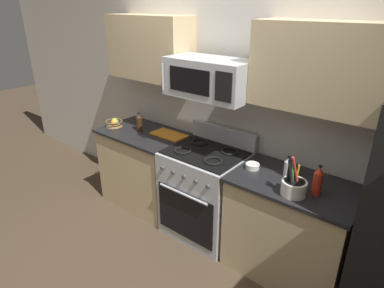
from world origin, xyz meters
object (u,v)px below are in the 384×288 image
object	(u,v)px
utensil_crock	(294,186)
prep_bowl	(252,166)
bottle_vinegar	(288,167)
cutting_board	(169,135)
bottle_hot_sauce	(318,181)
fruit_basket	(114,123)
microwave	(209,78)
range_oven	(205,192)
bottle_soy	(139,122)

from	to	relation	value
utensil_crock	prep_bowl	world-z (taller)	utensil_crock
prep_bowl	bottle_vinegar	bearing A→B (deg)	13.71
cutting_board	bottle_hot_sauce	bearing A→B (deg)	-5.78
bottle_vinegar	cutting_board	bearing A→B (deg)	178.39
fruit_basket	bottle_vinegar	xyz separation A→B (m)	(2.08, 0.16, 0.04)
microwave	bottle_hot_sauce	world-z (taller)	microwave
range_oven	bottle_soy	distance (m)	1.10
bottle_soy	utensil_crock	bearing A→B (deg)	-5.59
range_oven	fruit_basket	bearing A→B (deg)	-176.08
microwave	utensil_crock	bearing A→B (deg)	-12.17
range_oven	cutting_board	xyz separation A→B (m)	(-0.59, 0.11, 0.44)
bottle_hot_sauce	prep_bowl	bearing A→B (deg)	174.03
utensil_crock	bottle_vinegar	world-z (taller)	utensil_crock
utensil_crock	fruit_basket	xyz separation A→B (m)	(-2.24, 0.09, -0.03)
prep_bowl	utensil_crock	bearing A→B (deg)	-21.65
fruit_basket	prep_bowl	bearing A→B (deg)	2.83
utensil_crock	bottle_hot_sauce	world-z (taller)	utensil_crock
range_oven	microwave	bearing A→B (deg)	90.00
bottle_vinegar	prep_bowl	distance (m)	0.30
bottle_hot_sauce	prep_bowl	world-z (taller)	bottle_hot_sauce
range_oven	bottle_soy	xyz separation A→B (m)	(-0.96, 0.01, 0.54)
bottle_vinegar	utensil_crock	bearing A→B (deg)	-56.86
cutting_board	bottle_vinegar	world-z (taller)	bottle_vinegar
bottle_vinegar	bottle_soy	bearing A→B (deg)	-177.97
cutting_board	bottle_soy	xyz separation A→B (m)	(-0.37, -0.10, 0.09)
utensil_crock	fruit_basket	world-z (taller)	utensil_crock
bottle_soy	bottle_hot_sauce	bearing A→B (deg)	-1.94
cutting_board	prep_bowl	distance (m)	1.11
fruit_basket	bottle_hot_sauce	world-z (taller)	bottle_hot_sauce
microwave	fruit_basket	size ratio (longest dim) A/B	4.04
fruit_basket	cutting_board	distance (m)	0.72
range_oven	bottle_vinegar	world-z (taller)	bottle_vinegar
bottle_hot_sauce	bottle_soy	xyz separation A→B (m)	(-2.05, 0.07, -0.01)
cutting_board	fruit_basket	bearing A→B (deg)	-163.96
prep_bowl	microwave	bearing A→B (deg)	176.90
bottle_soy	bottle_vinegar	bearing A→B (deg)	2.03
range_oven	prep_bowl	world-z (taller)	range_oven
utensil_crock	prep_bowl	xyz separation A→B (m)	(-0.45, 0.18, -0.04)
range_oven	bottle_vinegar	distance (m)	0.95
microwave	bottle_vinegar	size ratio (longest dim) A/B	4.36
microwave	prep_bowl	distance (m)	0.87
range_oven	prep_bowl	distance (m)	0.69
cutting_board	prep_bowl	xyz separation A→B (m)	(1.10, -0.11, 0.02)
bottle_hot_sauce	fruit_basket	bearing A→B (deg)	-179.34
microwave	range_oven	bearing A→B (deg)	-90.00
bottle_vinegar	bottle_hot_sauce	bearing A→B (deg)	-23.97
bottle_soy	prep_bowl	distance (m)	1.47
utensil_crock	bottle_vinegar	bearing A→B (deg)	123.14
cutting_board	utensil_crock	bearing A→B (deg)	-10.54
range_oven	bottle_soy	size ratio (longest dim) A/B	5.08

